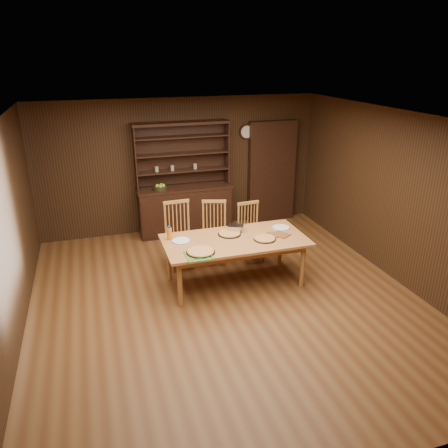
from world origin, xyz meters
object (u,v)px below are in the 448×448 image
object	(u,v)px
dining_table	(235,243)
chair_right	(250,229)
chair_center	(214,229)
juice_bottle	(169,233)
chair_left	(179,232)
china_hutch	(185,203)

from	to	relation	value
dining_table	chair_right	xyz separation A→B (m)	(0.55, 0.80, -0.15)
chair_center	juice_bottle	distance (m)	1.11
chair_left	chair_center	distance (m)	0.62
chair_center	juice_bottle	size ratio (longest dim) A/B	5.00
china_hutch	juice_bottle	bearing A→B (deg)	-108.50
dining_table	chair_right	distance (m)	0.98
chair_left	chair_right	bearing A→B (deg)	-6.79
chair_center	chair_right	world-z (taller)	chair_center
china_hutch	chair_right	world-z (taller)	china_hutch
chair_left	chair_right	xyz separation A→B (m)	(1.23, -0.09, -0.06)
china_hutch	chair_center	bearing A→B (deg)	-81.60
china_hutch	dining_table	bearing A→B (deg)	-83.27
china_hutch	chair_right	xyz separation A→B (m)	(0.82, -1.50, -0.06)
chair_center	chair_right	distance (m)	0.62
chair_left	dining_table	bearing A→B (deg)	-55.02
china_hutch	dining_table	distance (m)	2.31
chair_center	chair_right	xyz separation A→B (m)	(0.61, -0.11, -0.03)
chair_right	juice_bottle	xyz separation A→B (m)	(-1.49, -0.51, 0.31)
dining_table	chair_center	size ratio (longest dim) A/B	2.04
dining_table	chair_center	xyz separation A→B (m)	(-0.07, 0.90, -0.12)
china_hutch	juice_bottle	size ratio (longest dim) A/B	10.28
chair_center	chair_right	size ratio (longest dim) A/B	1.05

